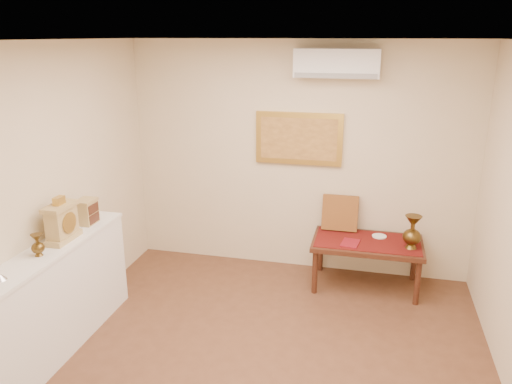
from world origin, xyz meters
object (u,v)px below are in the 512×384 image
(display_ledge, at_px, (52,301))
(low_table, at_px, (367,247))
(brass_urn_tall, at_px, (413,229))
(wooden_chest, at_px, (87,211))
(mantel_clock, at_px, (62,222))

(display_ledge, bearing_deg, low_table, 35.10)
(brass_urn_tall, xyz_separation_m, low_table, (-0.45, 0.09, -0.30))
(low_table, bearing_deg, brass_urn_tall, -11.56)
(brass_urn_tall, relative_size, low_table, 0.37)
(display_ledge, relative_size, wooden_chest, 8.28)
(brass_urn_tall, bearing_deg, wooden_chest, -160.23)
(display_ledge, bearing_deg, brass_urn_tall, 29.72)
(brass_urn_tall, distance_m, mantel_clock, 3.49)
(brass_urn_tall, bearing_deg, low_table, 168.44)
(brass_urn_tall, relative_size, wooden_chest, 1.82)
(brass_urn_tall, xyz_separation_m, display_ledge, (-3.13, -1.79, -0.29))
(low_table, bearing_deg, display_ledge, -144.90)
(brass_urn_tall, height_order, low_table, brass_urn_tall)
(wooden_chest, xyz_separation_m, low_table, (2.67, 1.22, -0.62))
(brass_urn_tall, relative_size, mantel_clock, 1.08)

